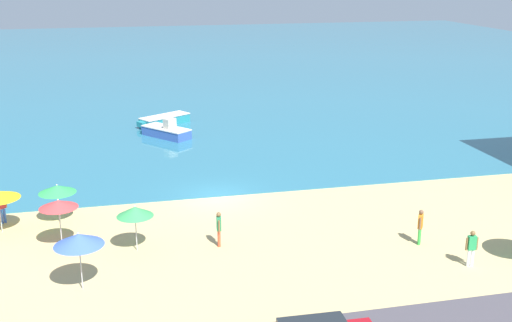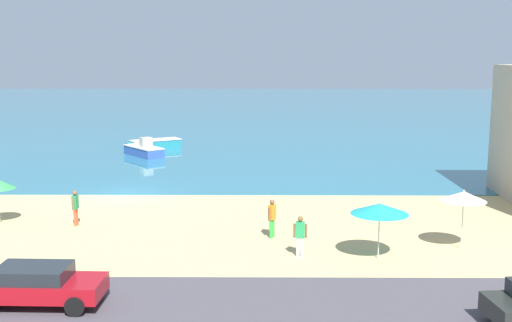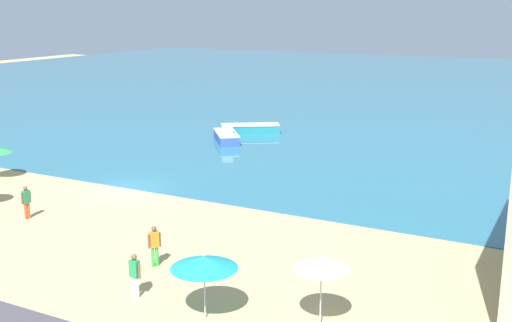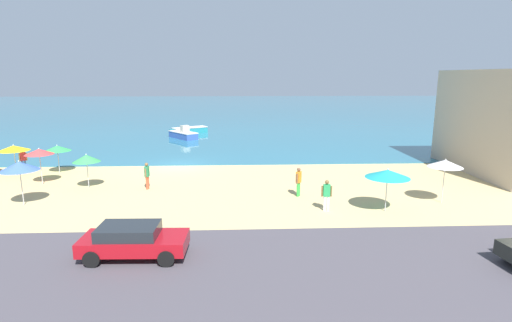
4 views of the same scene
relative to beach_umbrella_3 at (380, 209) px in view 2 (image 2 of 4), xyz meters
The scene contains 11 objects.
ground_plane 17.23m from the beach_umbrella_3, 137.49° to the left, with size 160.00×160.00×0.00m, color tan.
sea 67.77m from the beach_umbrella_3, 100.73° to the left, with size 150.00×110.00×0.05m, color #296C85.
coastal_road 14.31m from the beach_umbrella_3, 152.94° to the right, with size 80.00×8.00×0.06m, color #47434A.
beach_umbrella_3 is the anchor object (origin of this frame).
beach_umbrella_4 3.97m from the beach_umbrella_3, 18.79° to the left, with size 1.89×1.89×2.57m.
bather_0 14.56m from the beach_umbrella_3, 160.43° to the left, with size 0.26×0.57×1.73m.
bather_2 5.26m from the beach_umbrella_3, 145.80° to the left, with size 0.38×0.50×1.76m.
bather_4 3.35m from the beach_umbrella_3, behind, with size 0.57×0.25×1.70m.
parked_car_3 13.14m from the beach_umbrella_3, 156.90° to the right, with size 4.16×1.97×1.33m.
skiff_nearshore 32.99m from the beach_umbrella_3, 115.11° to the left, with size 4.61×3.50×0.76m.
skiff_offshore 29.42m from the beach_umbrella_3, 118.91° to the left, with size 3.74×4.23×1.53m.
Camera 2 is at (7.86, -36.58, 8.25)m, focal length 45.00 mm.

